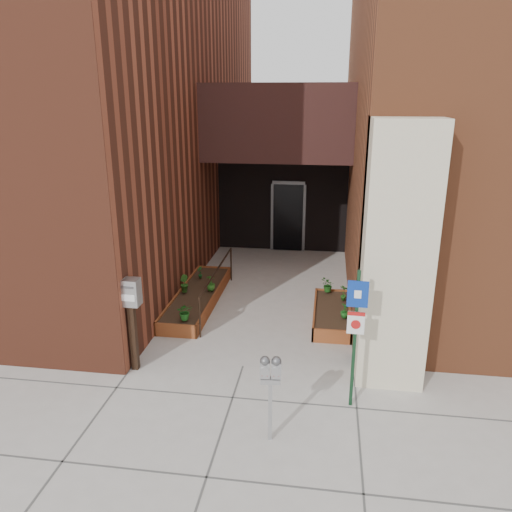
% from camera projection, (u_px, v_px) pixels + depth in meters
% --- Properties ---
extents(ground, '(80.00, 80.00, 0.00)m').
position_uv_depth(ground, '(243.00, 366.00, 9.09)').
color(ground, '#9E9991').
rests_on(ground, ground).
extents(architecture, '(20.00, 14.60, 10.00)m').
position_uv_depth(architecture, '(276.00, 84.00, 14.06)').
color(architecture, brown).
rests_on(architecture, ground).
extents(planter_left, '(0.90, 3.60, 0.30)m').
position_uv_depth(planter_left, '(198.00, 298.00, 11.81)').
color(planter_left, maroon).
rests_on(planter_left, ground).
extents(planter_right, '(0.80, 2.20, 0.30)m').
position_uv_depth(planter_right, '(332.00, 315.00, 10.90)').
color(planter_right, maroon).
rests_on(planter_right, ground).
extents(handrail, '(0.04, 3.34, 0.90)m').
position_uv_depth(handrail, '(217.00, 275.00, 11.50)').
color(handrail, black).
rests_on(handrail, ground).
extents(parking_meter, '(0.30, 0.15, 1.33)m').
position_uv_depth(parking_meter, '(270.00, 376.00, 6.86)').
color(parking_meter, '#98989A').
rests_on(parking_meter, ground).
extents(sign_post, '(0.31, 0.08, 2.28)m').
position_uv_depth(sign_post, '(356.00, 325.00, 7.53)').
color(sign_post, '#11311B').
rests_on(sign_post, ground).
extents(payment_dropbox, '(0.35, 0.27, 1.73)m').
position_uv_depth(payment_dropbox, '(131.00, 305.00, 8.64)').
color(payment_dropbox, black).
rests_on(payment_dropbox, ground).
extents(shrub_left_a, '(0.39, 0.39, 0.36)m').
position_uv_depth(shrub_left_a, '(185.00, 312.00, 10.22)').
color(shrub_left_a, '#1E5F1B').
rests_on(shrub_left_a, planter_left).
extents(shrub_left_b, '(0.32, 0.32, 0.41)m').
position_uv_depth(shrub_left_b, '(184.00, 283.00, 11.67)').
color(shrub_left_b, '#234F16').
rests_on(shrub_left_b, planter_left).
extents(shrub_left_c, '(0.23, 0.23, 0.38)m').
position_uv_depth(shrub_left_c, '(211.00, 283.00, 11.76)').
color(shrub_left_c, '#29621C').
rests_on(shrub_left_c, planter_left).
extents(shrub_left_d, '(0.23, 0.23, 0.32)m').
position_uv_depth(shrub_left_d, '(200.00, 272.00, 12.54)').
color(shrub_left_d, '#17531C').
rests_on(shrub_left_d, planter_left).
extents(shrub_right_a, '(0.18, 0.18, 0.30)m').
position_uv_depth(shrub_right_a, '(345.00, 311.00, 10.33)').
color(shrub_right_a, '#19571A').
rests_on(shrub_right_a, planter_right).
extents(shrub_right_b, '(0.27, 0.27, 0.37)m').
position_uv_depth(shrub_right_b, '(344.00, 293.00, 11.18)').
color(shrub_right_b, '#205819').
rests_on(shrub_right_b, planter_right).
extents(shrub_right_c, '(0.41, 0.41, 0.33)m').
position_uv_depth(shrub_right_c, '(328.00, 285.00, 11.66)').
color(shrub_right_c, '#1B5418').
rests_on(shrub_right_c, planter_right).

